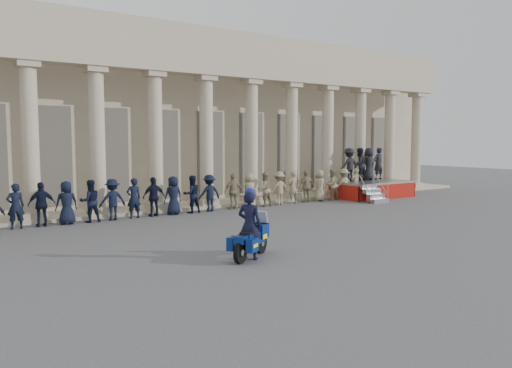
% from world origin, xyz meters
% --- Properties ---
extents(ground, '(90.00, 90.00, 0.00)m').
position_xyz_m(ground, '(0.00, 0.00, 0.00)').
color(ground, '#48484B').
rests_on(ground, ground).
extents(building, '(40.00, 12.50, 9.00)m').
position_xyz_m(building, '(-0.00, 14.74, 4.52)').
color(building, tan).
rests_on(building, ground).
extents(officer_rank, '(23.74, 0.64, 1.69)m').
position_xyz_m(officer_rank, '(-1.29, 6.86, 0.84)').
color(officer_rank, black).
rests_on(officer_rank, ground).
extents(reviewing_stand, '(4.59, 4.32, 2.82)m').
position_xyz_m(reviewing_stand, '(10.98, 7.02, 1.50)').
color(reviewing_stand, gray).
rests_on(reviewing_stand, ground).
extents(motorcycle, '(1.72, 1.29, 1.24)m').
position_xyz_m(motorcycle, '(-2.70, -1.79, 0.54)').
color(motorcycle, black).
rests_on(motorcycle, ground).
extents(rider, '(0.74, 0.82, 1.98)m').
position_xyz_m(rider, '(-2.79, -1.85, 0.98)').
color(rider, black).
rests_on(rider, ground).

